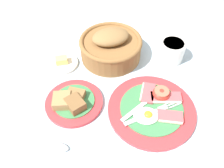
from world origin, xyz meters
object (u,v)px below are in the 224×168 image
at_px(teaspoon_by_saucer, 66,149).
at_px(breakfast_plate, 153,108).
at_px(sugar_cup, 172,51).
at_px(butter_dish, 62,63).
at_px(bread_basket, 111,46).
at_px(bread_plate, 73,102).

bearing_deg(teaspoon_by_saucer, breakfast_plate, -138.62).
bearing_deg(sugar_cup, teaspoon_by_saucer, -134.09).
bearing_deg(sugar_cup, butter_dish, -176.03).
bearing_deg(breakfast_plate, teaspoon_by_saucer, -153.04).
distance_m(breakfast_plate, bread_basket, 0.27).
xyz_separation_m(breakfast_plate, bread_basket, (-0.12, 0.24, 0.04)).
relative_size(sugar_cup, butter_dish, 0.80).
bearing_deg(bread_basket, breakfast_plate, -62.62).
bearing_deg(teaspoon_by_saucer, sugar_cup, -119.68).
xyz_separation_m(breakfast_plate, butter_dish, (-0.30, 0.20, -0.00)).
bearing_deg(teaspoon_by_saucer, butter_dish, -66.08).
xyz_separation_m(bread_plate, butter_dish, (-0.06, 0.17, -0.01)).
bearing_deg(bread_basket, butter_dish, -166.31).
bearing_deg(bread_basket, sugar_cup, -4.02).
bearing_deg(sugar_cup, breakfast_plate, -112.57).
height_order(bread_plate, teaspoon_by_saucer, bread_plate).
relative_size(butter_dish, teaspoon_by_saucer, 0.57).
distance_m(breakfast_plate, teaspoon_by_saucer, 0.27).
relative_size(breakfast_plate, teaspoon_by_saucer, 1.36).
distance_m(bread_plate, sugar_cup, 0.39).
relative_size(bread_plate, butter_dish, 1.59).
xyz_separation_m(breakfast_plate, sugar_cup, (0.09, 0.22, 0.03)).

